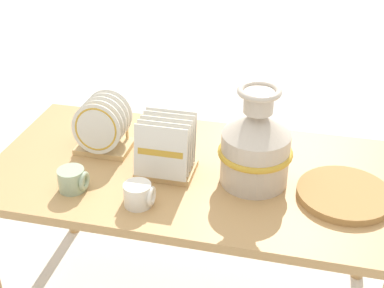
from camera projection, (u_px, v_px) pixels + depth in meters
display_table at (192, 186)px, 2.03m from camera, size 1.52×0.78×0.70m
ceramic_vase at (256, 145)px, 1.86m from camera, size 0.26×0.26×0.37m
dish_rack_round_plates at (102, 130)px, 2.08m from camera, size 0.21×0.18×0.22m
dish_rack_square_plates at (166, 153)px, 1.94m from camera, size 0.21×0.18×0.22m
wicker_charger_stack at (344, 194)px, 1.84m from camera, size 0.33×0.33×0.03m
mug_sage_glaze at (73, 180)px, 1.86m from camera, size 0.10×0.09×0.08m
mug_cream_glaze at (139, 195)px, 1.79m from camera, size 0.10×0.09×0.08m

